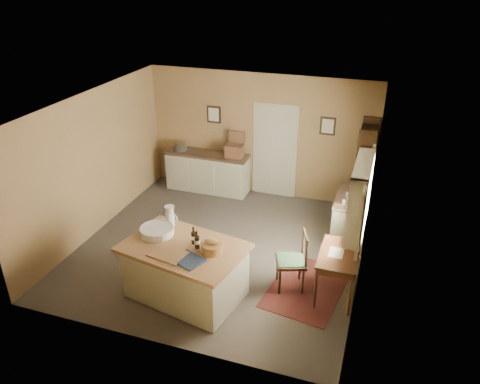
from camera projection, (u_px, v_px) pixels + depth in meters
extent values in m
plane|color=#4F473D|center=(220.00, 248.00, 8.63)|extent=(5.00, 5.00, 0.00)
cube|color=olive|center=(260.00, 135.00, 10.15)|extent=(5.00, 0.10, 2.70)
cube|color=olive|center=(148.00, 262.00, 5.90)|extent=(5.00, 0.10, 2.70)
cube|color=olive|center=(94.00, 164.00, 8.74)|extent=(0.10, 5.00, 2.70)
cube|color=olive|center=(368.00, 203.00, 7.32)|extent=(0.10, 5.00, 2.70)
plane|color=silver|center=(217.00, 105.00, 7.42)|extent=(5.00, 5.00, 0.00)
cube|color=#B1B49B|center=(274.00, 150.00, 10.15)|extent=(0.97, 0.06, 2.11)
cube|color=black|center=(214.00, 115.00, 10.26)|extent=(0.32, 0.02, 0.38)
cube|color=beige|center=(214.00, 115.00, 10.25)|extent=(0.24, 0.01, 0.30)
cube|color=black|center=(328.00, 126.00, 9.55)|extent=(0.32, 0.02, 0.38)
cube|color=beige|center=(328.00, 126.00, 9.54)|extent=(0.24, 0.01, 0.30)
cube|color=#BBB999|center=(356.00, 227.00, 7.33)|extent=(0.25, 1.32, 0.06)
cube|color=#BBB999|center=(364.00, 164.00, 6.86)|extent=(0.25, 1.32, 0.06)
cube|color=white|center=(368.00, 198.00, 7.06)|extent=(0.01, 1.20, 1.00)
cube|color=#BBB999|center=(360.00, 223.00, 6.37)|extent=(0.04, 0.35, 1.00)
cube|color=#BBB999|center=(370.00, 176.00, 7.76)|extent=(0.04, 0.35, 1.00)
cube|color=#BBB999|center=(185.00, 272.00, 7.24)|extent=(1.86, 1.35, 0.85)
cube|color=olive|center=(184.00, 248.00, 7.04)|extent=(2.01, 1.50, 0.06)
cylinder|color=white|center=(157.00, 231.00, 7.31)|extent=(0.53, 0.53, 0.11)
cube|color=olive|center=(168.00, 254.00, 6.81)|extent=(0.59, 0.46, 0.03)
cube|color=black|center=(188.00, 260.00, 6.68)|extent=(0.52, 0.48, 0.02)
cylinder|color=olive|center=(212.00, 248.00, 6.86)|extent=(0.32, 0.32, 0.14)
cylinder|color=black|center=(194.00, 235.00, 7.03)|extent=(0.07, 0.07, 0.29)
cylinder|color=black|center=(197.00, 240.00, 6.92)|extent=(0.07, 0.07, 0.29)
cube|color=#BBB999|center=(208.00, 173.00, 10.63)|extent=(1.86, 0.51, 0.85)
cube|color=#332319|center=(207.00, 154.00, 10.42)|extent=(1.90, 0.54, 0.05)
cube|color=#50321D|center=(234.00, 151.00, 10.17)|extent=(0.37, 0.28, 0.28)
cylinder|color=#59544F|center=(180.00, 146.00, 10.56)|extent=(0.32, 0.32, 0.18)
cube|color=#481F18|center=(307.00, 288.00, 7.58)|extent=(1.32, 1.74, 0.01)
cube|color=#3C2111|center=(339.00, 254.00, 7.12)|extent=(0.59, 0.97, 0.03)
cube|color=#3C2111|center=(339.00, 258.00, 7.15)|extent=(0.53, 0.91, 0.10)
cube|color=silver|center=(336.00, 253.00, 7.12)|extent=(0.22, 0.30, 0.01)
cylinder|color=black|center=(348.00, 244.00, 7.30)|extent=(0.05, 0.05, 0.05)
cylinder|color=#3C2111|center=(316.00, 289.00, 6.99)|extent=(0.04, 0.04, 0.72)
cylinder|color=#3C2111|center=(350.00, 296.00, 6.84)|extent=(0.04, 0.04, 0.72)
cylinder|color=#3C2111|center=(325.00, 257.00, 7.74)|extent=(0.04, 0.04, 0.72)
cylinder|color=#3C2111|center=(357.00, 262.00, 7.60)|extent=(0.04, 0.04, 0.72)
cube|color=#BBB999|center=(350.00, 220.00, 8.69)|extent=(0.57, 1.04, 0.85)
cube|color=#332319|center=(353.00, 199.00, 8.49)|extent=(0.60, 1.08, 0.05)
cylinder|color=silver|center=(350.00, 199.00, 8.34)|extent=(0.25, 0.25, 0.09)
cube|color=black|center=(362.00, 181.00, 8.85)|extent=(0.34, 0.04, 2.02)
cube|color=black|center=(366.00, 164.00, 9.59)|extent=(0.34, 0.04, 2.02)
cube|color=black|center=(373.00, 173.00, 9.17)|extent=(0.02, 0.91, 2.02)
cube|color=black|center=(359.00, 215.00, 9.65)|extent=(0.34, 0.87, 0.03)
cube|color=black|center=(362.00, 193.00, 9.42)|extent=(0.34, 0.87, 0.03)
cube|color=black|center=(365.00, 170.00, 9.20)|extent=(0.34, 0.87, 0.03)
cube|color=black|center=(367.00, 151.00, 9.02)|extent=(0.34, 0.87, 0.03)
cube|color=black|center=(370.00, 131.00, 8.84)|extent=(0.34, 0.87, 0.03)
cylinder|color=white|center=(365.00, 167.00, 9.17)|extent=(0.12, 0.12, 0.11)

